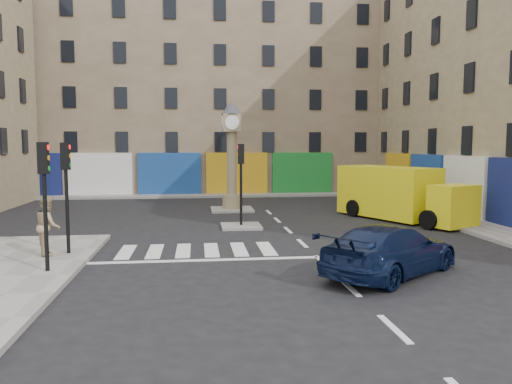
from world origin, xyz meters
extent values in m
plane|color=black|center=(0.00, 0.00, 0.00)|extent=(120.00, 120.00, 0.00)
cube|color=gray|center=(8.70, 10.00, 0.07)|extent=(2.60, 30.00, 0.15)
cube|color=gray|center=(-4.00, 22.20, 0.07)|extent=(32.00, 2.40, 0.15)
cube|color=gray|center=(-2.00, 8.00, 0.06)|extent=(1.80, 1.80, 0.12)
cube|color=gray|center=(-2.00, 14.00, 0.06)|extent=(2.40, 2.40, 0.12)
cube|color=#8B795D|center=(-4.00, 28.00, 8.50)|extent=(32.00, 10.00, 17.00)
cylinder|color=black|center=(-8.30, 0.20, 1.55)|extent=(0.12, 0.12, 2.80)
cube|color=black|center=(-8.30, 0.20, 3.40)|extent=(0.28, 0.22, 0.90)
cylinder|color=black|center=(-8.30, 2.60, 1.55)|extent=(0.12, 0.12, 2.80)
cube|color=black|center=(-8.30, 2.60, 3.40)|extent=(0.28, 0.22, 0.90)
cylinder|color=black|center=(-2.00, 8.00, 1.52)|extent=(0.12, 0.12, 2.80)
cube|color=black|center=(-2.00, 8.00, 3.37)|extent=(0.28, 0.22, 0.90)
cylinder|color=tan|center=(-2.00, 14.00, 0.52)|extent=(1.10, 1.10, 0.80)
cylinder|color=tan|center=(-2.00, 14.00, 2.72)|extent=(0.56, 0.56, 3.60)
cube|color=tan|center=(-2.00, 14.00, 5.02)|extent=(1.00, 1.00, 1.00)
cylinder|color=white|center=(-2.00, 13.48, 5.02)|extent=(0.80, 0.06, 0.80)
cone|color=#333338|center=(-2.00, 14.00, 5.87)|extent=(1.20, 1.20, 0.70)
imported|color=black|center=(1.56, -0.87, 0.74)|extent=(5.29, 4.77, 1.48)
cube|color=yellow|center=(5.78, 10.10, 1.38)|extent=(4.22, 5.75, 2.54)
cube|color=yellow|center=(7.43, 6.47, 1.05)|extent=(2.46, 2.08, 1.88)
cube|color=black|center=(7.45, 6.42, 1.49)|extent=(2.12, 1.69, 0.77)
cylinder|color=black|center=(6.24, 6.42, 0.44)|extent=(0.62, 0.92, 0.88)
cylinder|color=black|center=(8.25, 7.34, 0.44)|extent=(0.62, 0.92, 0.88)
cylinder|color=black|center=(4.22, 10.84, 0.44)|extent=(0.62, 0.92, 0.88)
cylinder|color=black|center=(6.23, 11.76, 0.44)|extent=(0.62, 0.92, 0.88)
imported|color=tan|center=(-8.89, 2.43, 1.13)|extent=(1.01, 1.14, 1.96)
camera|label=1|loc=(-3.99, -14.51, 3.76)|focal=35.00mm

